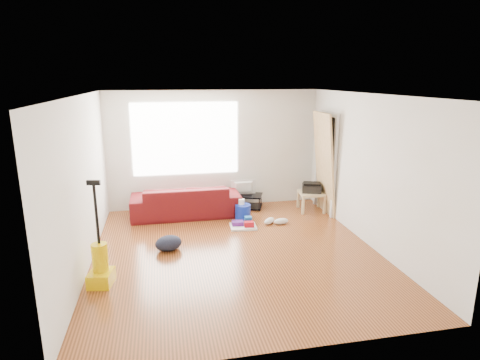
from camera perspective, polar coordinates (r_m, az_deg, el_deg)
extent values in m
cube|color=#532C14|center=(6.62, -0.57, -10.15)|extent=(4.50, 5.00, 0.01)
cube|color=white|center=(6.02, -0.63, 12.03)|extent=(4.50, 5.00, 0.01)
cube|color=white|center=(8.62, -3.70, 4.34)|extent=(4.50, 0.01, 2.50)
cube|color=white|center=(3.89, 6.34, -8.33)|extent=(4.50, 0.01, 2.50)
cube|color=white|center=(6.21, -21.47, -0.60)|extent=(0.01, 5.00, 2.50)
cube|color=white|center=(6.97, 17.91, 1.27)|extent=(0.01, 5.00, 2.50)
cube|color=white|center=(8.50, -7.74, 5.81)|extent=(2.20, 0.01, 1.50)
cube|color=silver|center=(8.09, 13.28, 1.52)|extent=(0.06, 0.08, 2.00)
cube|color=silver|center=(8.90, 10.91, 2.79)|extent=(0.06, 0.08, 2.00)
cube|color=silver|center=(8.34, 12.41, 9.18)|extent=(0.06, 0.98, 0.08)
cube|color=black|center=(8.50, 12.25, 2.19)|extent=(0.01, 0.86, 1.98)
imported|color=#490912|center=(8.34, -7.65, -4.98)|extent=(2.18, 0.85, 0.64)
cube|color=black|center=(8.74, 0.52, -3.71)|extent=(0.89, 0.69, 0.03)
cube|color=black|center=(8.67, 0.52, -2.16)|extent=(0.89, 0.69, 0.03)
cylinder|color=black|center=(8.58, -2.05, -3.27)|extent=(0.03, 0.03, 0.29)
cylinder|color=black|center=(8.95, -1.60, -2.53)|extent=(0.03, 0.03, 0.29)
cylinder|color=black|center=(8.48, 2.76, -3.49)|extent=(0.03, 0.03, 0.29)
cylinder|color=black|center=(8.85, 3.02, -2.73)|extent=(0.03, 0.03, 0.29)
imported|color=black|center=(8.62, 0.53, -1.07)|extent=(0.55, 0.07, 0.31)
cube|color=tan|center=(8.57, 10.13, -1.85)|extent=(0.55, 0.55, 0.05)
cube|color=tan|center=(8.37, 8.95, -3.66)|extent=(0.05, 0.05, 0.36)
cube|color=tan|center=(8.79, 8.27, -2.75)|extent=(0.05, 0.05, 0.36)
cube|color=tan|center=(8.49, 11.93, -3.55)|extent=(0.05, 0.05, 0.36)
cube|color=tan|center=(8.90, 11.12, -2.66)|extent=(0.05, 0.05, 0.36)
cube|color=black|center=(8.55, 10.16, -1.16)|extent=(0.46, 0.41, 0.17)
cube|color=black|center=(8.52, 10.19, -0.50)|extent=(0.42, 0.36, 0.04)
cylinder|color=#1129A8|center=(8.04, 0.40, -5.61)|extent=(0.34, 0.34, 0.31)
cylinder|color=white|center=(7.99, 0.22, -4.15)|extent=(0.12, 0.12, 0.11)
cube|color=white|center=(7.61, 0.45, -6.63)|extent=(0.51, 0.42, 0.04)
cube|color=#A90C1A|center=(7.53, 1.29, -6.30)|extent=(0.18, 0.13, 0.10)
cube|color=#501A7B|center=(7.61, -0.34, -6.14)|extent=(0.22, 0.17, 0.08)
cube|color=#185AB2|center=(7.69, 1.15, -5.71)|extent=(0.14, 0.13, 0.14)
ellipsoid|color=black|center=(6.78, -10.09, -9.78)|extent=(0.54, 0.49, 0.24)
ellipsoid|color=white|center=(7.80, 4.19, -5.82)|extent=(0.30, 0.29, 0.12)
ellipsoid|color=white|center=(7.80, 5.87, -5.86)|extent=(0.31, 0.17, 0.12)
cube|color=#DCB400|center=(5.92, -19.13, -13.04)|extent=(0.36, 0.40, 0.20)
cylinder|color=#DCB400|center=(5.85, -19.29, -10.29)|extent=(0.22, 0.22, 0.38)
cylinder|color=black|center=(5.67, -19.74, -4.65)|extent=(0.04, 0.04, 0.81)
cube|color=black|center=(5.55, -20.13, -0.35)|extent=(0.18, 0.07, 0.07)
cube|color=olive|center=(8.61, 11.54, -4.53)|extent=(0.26, 0.84, 2.08)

